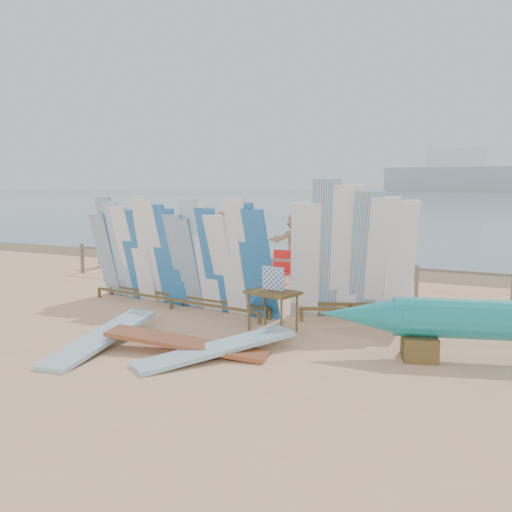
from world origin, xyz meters
The scene contains 21 objects.
ground centered at (0.00, 0.00, 0.00)m, with size 160.00×160.00×0.00m, color #DAA87D.
ocean centered at (0.00, 128.00, 0.00)m, with size 320.00×240.00×0.02m, color slate.
wet_sand_strip centered at (0.00, 7.20, 0.00)m, with size 40.00×2.60×0.01m, color brown.
distant_ship centered at (-12.00, 180.00, 5.31)m, with size 45.00×8.00×14.00m.
fence centered at (0.00, 3.00, 0.63)m, with size 12.08×0.08×0.90m.
main_surfboard_rack centered at (-0.73, 0.30, 1.12)m, with size 4.99×1.28×2.47m.
side_surfboard_rack centered at (3.06, 0.95, 1.27)m, with size 2.52×1.52×2.84m.
vendor_table centered at (1.97, -0.56, 0.41)m, with size 1.05×0.85×1.22m.
flat_board_c centered at (1.23, -2.36, 0.00)m, with size 0.56×2.70×0.07m, color #964D28.
flat_board_b centered at (1.78, -2.34, 0.00)m, with size 0.56×2.70×0.07m, color #7FB5CC.
flat_board_a centered at (-0.25, -2.69, 0.00)m, with size 0.56×2.70×0.07m, color #7FB5CC.
beach_chair_left centered at (0.97, 3.77, 0.23)m, with size 0.69×0.69×0.79m.
beach_chair_right centered at (0.24, 3.91, 0.27)m, with size 0.61×0.63×0.92m.
stroller centered at (2.13, 4.17, 0.47)m, with size 0.62×0.87×1.17m.
beachgoer_8 centered at (2.98, 3.60, 0.95)m, with size 0.92×0.44×1.89m, color beige.
beachgoer_4 centered at (1.26, 4.68, 0.86)m, with size 1.01×0.44×1.72m, color #8C6042.
beachgoer_7 centered at (1.54, 5.17, 0.84)m, with size 0.61×0.34×1.68m, color #8C6042.
beachgoer_11 centered at (-5.49, 5.89, 0.79)m, with size 1.46×0.47×1.58m, color beige.
beachgoer_0 centered at (-6.27, 4.41, 0.78)m, with size 0.76×0.36×1.55m, color tan.
beachgoer_5 centered at (-0.17, 6.02, 0.93)m, with size 1.72×0.56×1.85m, color beige.
beachgoer_1 centered at (-2.49, 5.68, 0.93)m, with size 0.68×0.37×1.86m, color #8C6042.
Camera 1 is at (5.92, -9.59, 2.74)m, focal length 38.00 mm.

